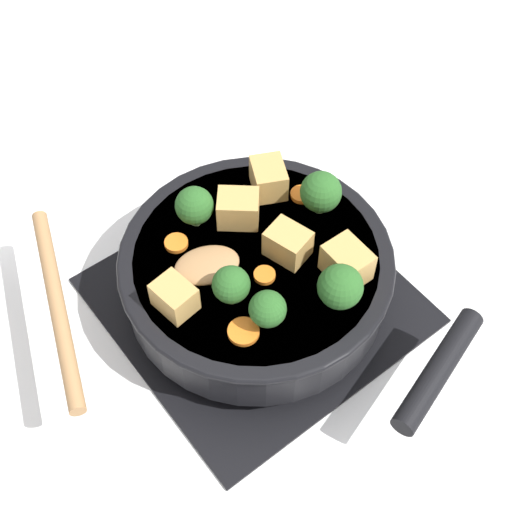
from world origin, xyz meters
The scene contains 18 objects.
ground_plane centered at (0.00, 0.00, 0.00)m, with size 2.40×2.40×0.00m, color white.
front_burner_grate centered at (0.00, 0.00, 0.01)m, with size 0.31×0.31×0.03m.
skillet_pan centered at (0.00, 0.00, 0.06)m, with size 0.29×0.38×0.06m.
wooden_spoon centered at (0.13, -0.05, 0.09)m, with size 0.23×0.23×0.02m.
tofu_cube_center_large centered at (-0.07, -0.07, 0.10)m, with size 0.04×0.04×0.04m, color tan.
tofu_cube_near_handle centered at (-0.06, 0.07, 0.10)m, with size 0.05×0.04×0.04m, color tan.
tofu_cube_east_chunk centered at (-0.02, -0.05, 0.10)m, with size 0.04×0.04×0.04m, color tan.
tofu_cube_west_chunk centered at (-0.03, 0.02, 0.10)m, with size 0.04×0.03×0.03m, color tan.
tofu_cube_back_piece centered at (0.10, 0.00, 0.10)m, with size 0.04×0.03×0.03m, color tan.
broccoli_floret_near_spoon centered at (-0.03, 0.10, 0.11)m, with size 0.05×0.05×0.05m.
broccoli_floret_center_top centered at (-0.09, -0.01, 0.11)m, with size 0.05×0.05×0.05m.
broccoli_floret_east_rim centered at (0.04, 0.07, 0.11)m, with size 0.04×0.04×0.04m.
broccoli_floret_west_rim centered at (0.02, -0.08, 0.11)m, with size 0.04×0.04×0.05m.
broccoli_floret_north_edge centered at (0.05, 0.03, 0.11)m, with size 0.04×0.04×0.05m.
carrot_slice_orange_thin centered at (0.01, 0.03, 0.09)m, with size 0.02×0.02×0.01m, color orange.
carrot_slice_near_center centered at (0.07, 0.07, 0.09)m, with size 0.03×0.03×0.01m, color orange.
carrot_slice_edge_slice centered at (0.06, -0.06, 0.09)m, with size 0.03×0.03×0.01m, color orange.
carrot_slice_under_broccoli centered at (-0.09, -0.03, 0.09)m, with size 0.02×0.02×0.01m, color orange.
Camera 1 is at (0.27, 0.35, 0.68)m, focal length 50.00 mm.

